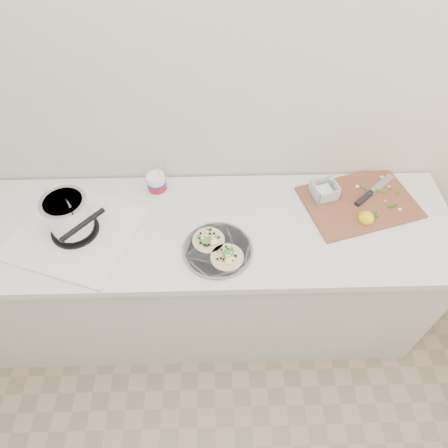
{
  "coord_description": "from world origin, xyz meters",
  "views": [
    {
      "loc": [
        0.13,
        0.27,
        2.3
      ],
      "look_at": [
        0.16,
        1.38,
        0.96
      ],
      "focal_mm": 32.0,
      "sensor_mm": 36.0,
      "label": 1
    }
  ],
  "objects_px": {
    "stove": "(71,221)",
    "cutboard": "(356,199)",
    "tub": "(157,182)",
    "taco_plate": "(218,248)"
  },
  "relations": [
    {
      "from": "stove",
      "to": "cutboard",
      "type": "bearing_deg",
      "value": 26.21
    },
    {
      "from": "taco_plate",
      "to": "cutboard",
      "type": "bearing_deg",
      "value": 22.34
    },
    {
      "from": "cutboard",
      "to": "tub",
      "type": "bearing_deg",
      "value": 158.95
    },
    {
      "from": "tub",
      "to": "cutboard",
      "type": "relative_size",
      "value": 0.35
    },
    {
      "from": "tub",
      "to": "cutboard",
      "type": "height_order",
      "value": "tub"
    },
    {
      "from": "tub",
      "to": "cutboard",
      "type": "xyz_separation_m",
      "value": [
        0.95,
        -0.09,
        -0.05
      ]
    },
    {
      "from": "taco_plate",
      "to": "tub",
      "type": "distance_m",
      "value": 0.46
    },
    {
      "from": "stove",
      "to": "cutboard",
      "type": "distance_m",
      "value": 1.31
    },
    {
      "from": "taco_plate",
      "to": "stove",
      "type": "bearing_deg",
      "value": 169.7
    },
    {
      "from": "taco_plate",
      "to": "cutboard",
      "type": "relative_size",
      "value": 0.51
    }
  ]
}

